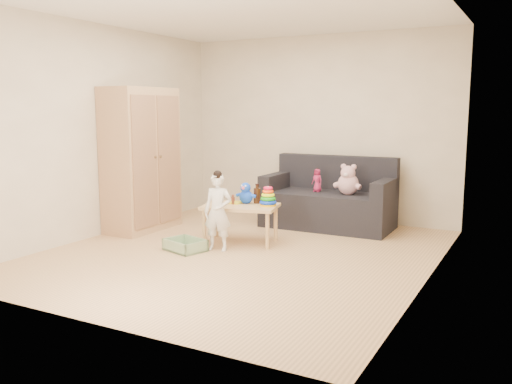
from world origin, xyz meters
The scene contains 13 objects.
room centered at (0.00, 0.00, 1.30)m, with size 4.50×4.50×4.50m.
wardrobe centered at (-1.73, 0.43, 0.92)m, with size 0.51×1.02×1.84m, color tan.
sofa centered at (0.37, 1.69, 0.24)m, with size 1.69×0.84×0.47m, color black.
play_table centered at (-0.24, 0.40, 0.23)m, with size 0.86×0.55×0.45m, color tan.
storage_bin centered at (-0.60, -0.21, 0.06)m, with size 0.43×0.32×0.13m, color #85A376, non-canonical shape.
toddler centered at (-0.29, -0.02, 0.43)m, with size 0.32×0.21×0.85m, color white.
pink_bear centered at (0.67, 1.63, 0.64)m, with size 0.29×0.25×0.34m, color #D79FA8, non-canonical shape.
doll centered at (0.22, 1.67, 0.62)m, with size 0.15×0.10×0.30m, color #B12150.
ring_stacker centered at (0.08, 0.50, 0.55)m, with size 0.20×0.20×0.23m.
brown_bottle centered at (-0.12, 0.60, 0.55)m, with size 0.08×0.08×0.23m.
blue_plush centered at (-0.23, 0.53, 0.58)m, with size 0.21×0.17×0.26m, color #1C54FF, non-canonical shape.
wooden_figure centered at (-0.34, 0.40, 0.51)m, with size 0.05×0.04×0.12m, color brown, non-canonical shape.
yellow_book centered at (-0.37, 0.48, 0.46)m, with size 0.18×0.18×0.01m, color yellow.
Camera 1 is at (2.88, -5.04, 1.57)m, focal length 38.00 mm.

